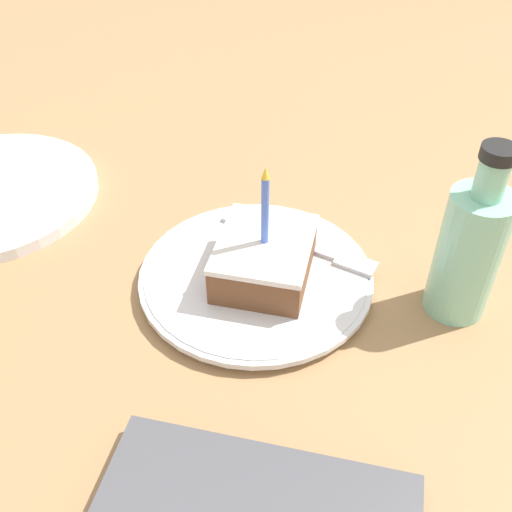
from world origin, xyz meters
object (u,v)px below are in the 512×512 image
(plate, at_px, (256,277))
(cake_slice, at_px, (264,258))
(fork, at_px, (307,247))
(bottle, at_px, (469,250))

(plate, bearing_deg, cake_slice, 170.19)
(cake_slice, bearing_deg, fork, -124.69)
(plate, distance_m, fork, 0.07)
(plate, bearing_deg, fork, -131.87)
(cake_slice, distance_m, bottle, 0.20)
(cake_slice, bearing_deg, plate, -9.81)
(plate, height_order, fork, fork)
(cake_slice, height_order, bottle, bottle)
(plate, distance_m, bottle, 0.22)
(fork, distance_m, bottle, 0.18)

